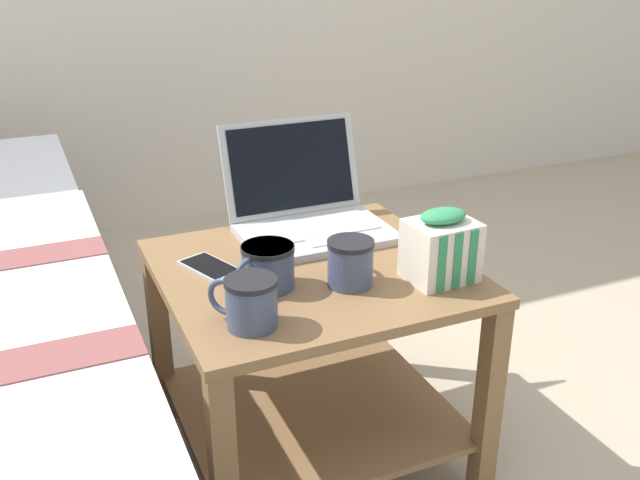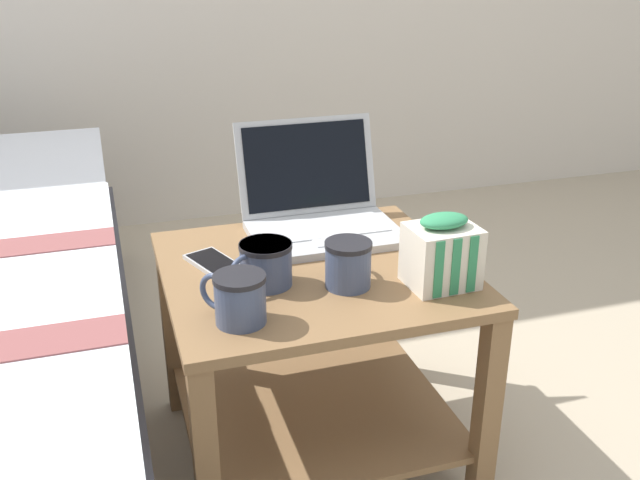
{
  "view_description": "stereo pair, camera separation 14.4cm",
  "coord_description": "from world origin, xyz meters",
  "px_view_note": "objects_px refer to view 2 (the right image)",
  "views": [
    {
      "loc": [
        -0.53,
        -1.26,
        1.12
      ],
      "look_at": [
        0.0,
        -0.04,
        0.56
      ],
      "focal_mm": 40.0,
      "sensor_mm": 36.0,
      "label": 1
    },
    {
      "loc": [
        -0.4,
        -1.31,
        1.12
      ],
      "look_at": [
        0.0,
        -0.04,
        0.56
      ],
      "focal_mm": 40.0,
      "sensor_mm": 36.0,
      "label": 2
    }
  ],
  "objects_px": {
    "snack_bag": "(442,253)",
    "cell_phone": "(213,262)",
    "mug_front_left": "(239,296)",
    "mug_front_right": "(348,261)",
    "laptop": "(319,211)",
    "mug_mid_center": "(265,262)"
  },
  "relations": [
    {
      "from": "mug_mid_center",
      "to": "snack_bag",
      "type": "height_order",
      "value": "snack_bag"
    },
    {
      "from": "mug_front_left",
      "to": "snack_bag",
      "type": "xyz_separation_m",
      "value": [
        0.41,
        0.03,
        0.02
      ]
    },
    {
      "from": "mug_front_left",
      "to": "mug_mid_center",
      "type": "bearing_deg",
      "value": 58.77
    },
    {
      "from": "mug_front_right",
      "to": "snack_bag",
      "type": "relative_size",
      "value": 0.88
    },
    {
      "from": "mug_front_right",
      "to": "laptop",
      "type": "bearing_deg",
      "value": 83.54
    },
    {
      "from": "laptop",
      "to": "mug_mid_center",
      "type": "distance_m",
      "value": 0.31
    },
    {
      "from": "mug_front_right",
      "to": "cell_phone",
      "type": "xyz_separation_m",
      "value": [
        -0.24,
        0.18,
        -0.05
      ]
    },
    {
      "from": "snack_bag",
      "to": "cell_phone",
      "type": "distance_m",
      "value": 0.48
    },
    {
      "from": "laptop",
      "to": "snack_bag",
      "type": "relative_size",
      "value": 2.27
    },
    {
      "from": "mug_front_left",
      "to": "mug_front_right",
      "type": "relative_size",
      "value": 0.86
    },
    {
      "from": "mug_front_right",
      "to": "cell_phone",
      "type": "distance_m",
      "value": 0.3
    },
    {
      "from": "mug_mid_center",
      "to": "snack_bag",
      "type": "xyz_separation_m",
      "value": [
        0.34,
        -0.1,
        0.02
      ]
    },
    {
      "from": "laptop",
      "to": "mug_mid_center",
      "type": "bearing_deg",
      "value": -127.83
    },
    {
      "from": "mug_front_right",
      "to": "snack_bag",
      "type": "height_order",
      "value": "snack_bag"
    },
    {
      "from": "snack_bag",
      "to": "cell_phone",
      "type": "relative_size",
      "value": 0.98
    },
    {
      "from": "mug_front_left",
      "to": "snack_bag",
      "type": "distance_m",
      "value": 0.42
    },
    {
      "from": "mug_front_left",
      "to": "cell_phone",
      "type": "xyz_separation_m",
      "value": [
        -0.0,
        0.26,
        -0.05
      ]
    },
    {
      "from": "laptop",
      "to": "cell_phone",
      "type": "bearing_deg",
      "value": -156.59
    },
    {
      "from": "laptop",
      "to": "cell_phone",
      "type": "distance_m",
      "value": 0.3
    },
    {
      "from": "laptop",
      "to": "mug_front_right",
      "type": "xyz_separation_m",
      "value": [
        -0.03,
        -0.3,
        0.0
      ]
    },
    {
      "from": "cell_phone",
      "to": "mug_front_left",
      "type": "bearing_deg",
      "value": -88.97
    },
    {
      "from": "snack_bag",
      "to": "mug_front_right",
      "type": "bearing_deg",
      "value": 164.14
    }
  ]
}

